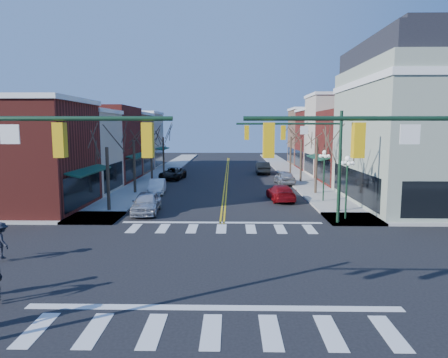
{
  "coord_description": "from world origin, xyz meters",
  "views": [
    {
      "loc": [
        0.6,
        -17.65,
        6.18
      ],
      "look_at": [
        0.12,
        8.38,
        2.8
      ],
      "focal_mm": 32.0,
      "sensor_mm": 36.0,
      "label": 1
    }
  ],
  "objects_px": {
    "car_right_far": "(263,168)",
    "pedestrian_dark_b": "(2,240)",
    "victorian_corner": "(432,121)",
    "lamppost_midblock": "(324,167)",
    "car_right_mid": "(284,178)",
    "car_left_far": "(173,174)",
    "car_left_mid": "(157,186)",
    "lamppost_corner": "(347,177)",
    "car_right_near": "(281,193)",
    "car_left_near": "(146,203)"
  },
  "relations": [
    {
      "from": "car_right_far",
      "to": "pedestrian_dark_b",
      "type": "distance_m",
      "value": 38.49
    },
    {
      "from": "victorian_corner",
      "to": "lamppost_midblock",
      "type": "xyz_separation_m",
      "value": [
        -8.3,
        0.5,
        -3.7
      ]
    },
    {
      "from": "lamppost_midblock",
      "to": "car_right_mid",
      "type": "height_order",
      "value": "lamppost_midblock"
    },
    {
      "from": "victorian_corner",
      "to": "car_left_far",
      "type": "relative_size",
      "value": 2.81
    },
    {
      "from": "car_left_mid",
      "to": "lamppost_corner",
      "type": "bearing_deg",
      "value": -41.83
    },
    {
      "from": "car_left_far",
      "to": "pedestrian_dark_b",
      "type": "height_order",
      "value": "pedestrian_dark_b"
    },
    {
      "from": "car_right_near",
      "to": "car_left_far",
      "type": "bearing_deg",
      "value": -55.63
    },
    {
      "from": "lamppost_midblock",
      "to": "car_left_far",
      "type": "bearing_deg",
      "value": 135.35
    },
    {
      "from": "lamppost_midblock",
      "to": "car_left_mid",
      "type": "xyz_separation_m",
      "value": [
        -14.6,
        4.36,
        -2.3
      ]
    },
    {
      "from": "car_left_mid",
      "to": "car_right_near",
      "type": "distance_m",
      "value": 11.74
    },
    {
      "from": "car_left_mid",
      "to": "car_right_far",
      "type": "relative_size",
      "value": 0.83
    },
    {
      "from": "car_left_far",
      "to": "car_right_mid",
      "type": "bearing_deg",
      "value": -8.8
    },
    {
      "from": "car_left_near",
      "to": "car_left_mid",
      "type": "height_order",
      "value": "car_left_near"
    },
    {
      "from": "car_right_mid",
      "to": "car_right_far",
      "type": "height_order",
      "value": "car_right_far"
    },
    {
      "from": "car_right_mid",
      "to": "car_left_far",
      "type": "bearing_deg",
      "value": -21.47
    },
    {
      "from": "car_right_far",
      "to": "car_right_near",
      "type": "bearing_deg",
      "value": 89.87
    },
    {
      "from": "victorian_corner",
      "to": "car_right_mid",
      "type": "bearing_deg",
      "value": 132.33
    },
    {
      "from": "lamppost_corner",
      "to": "car_right_near",
      "type": "height_order",
      "value": "lamppost_corner"
    },
    {
      "from": "car_right_mid",
      "to": "pedestrian_dark_b",
      "type": "xyz_separation_m",
      "value": [
        -16.4,
        -25.54,
        0.26
      ]
    },
    {
      "from": "lamppost_corner",
      "to": "car_right_mid",
      "type": "distance_m",
      "value": 17.32
    },
    {
      "from": "car_left_mid",
      "to": "car_right_far",
      "type": "height_order",
      "value": "car_right_far"
    },
    {
      "from": "lamppost_corner",
      "to": "car_left_mid",
      "type": "relative_size",
      "value": 1.08
    },
    {
      "from": "victorian_corner",
      "to": "lamppost_midblock",
      "type": "height_order",
      "value": "victorian_corner"
    },
    {
      "from": "car_right_mid",
      "to": "car_right_far",
      "type": "distance_m",
      "value": 10.12
    },
    {
      "from": "car_right_near",
      "to": "victorian_corner",
      "type": "bearing_deg",
      "value": 168.27
    },
    {
      "from": "car_left_far",
      "to": "car_right_mid",
      "type": "relative_size",
      "value": 1.17
    },
    {
      "from": "car_right_mid",
      "to": "lamppost_corner",
      "type": "bearing_deg",
      "value": 91.23
    },
    {
      "from": "lamppost_midblock",
      "to": "car_right_near",
      "type": "bearing_deg",
      "value": 165.98
    },
    {
      "from": "victorian_corner",
      "to": "car_right_near",
      "type": "height_order",
      "value": "victorian_corner"
    },
    {
      "from": "car_left_far",
      "to": "car_right_near",
      "type": "distance_m",
      "value": 17.6
    },
    {
      "from": "victorian_corner",
      "to": "car_left_near",
      "type": "relative_size",
      "value": 3.15
    },
    {
      "from": "car_left_mid",
      "to": "pedestrian_dark_b",
      "type": "bearing_deg",
      "value": -105.75
    },
    {
      "from": "car_left_near",
      "to": "car_right_mid",
      "type": "xyz_separation_m",
      "value": [
        11.94,
        14.97,
        -0.03
      ]
    },
    {
      "from": "car_right_near",
      "to": "pedestrian_dark_b",
      "type": "distance_m",
      "value": 21.66
    },
    {
      "from": "lamppost_midblock",
      "to": "car_right_mid",
      "type": "relative_size",
      "value": 1.0
    },
    {
      "from": "lamppost_midblock",
      "to": "car_left_far",
      "type": "distance_m",
      "value": 20.65
    },
    {
      "from": "victorian_corner",
      "to": "car_right_near",
      "type": "relative_size",
      "value": 3.09
    },
    {
      "from": "car_left_near",
      "to": "car_left_far",
      "type": "height_order",
      "value": "car_left_near"
    },
    {
      "from": "lamppost_corner",
      "to": "car_left_near",
      "type": "height_order",
      "value": "lamppost_corner"
    },
    {
      "from": "car_right_near",
      "to": "pedestrian_dark_b",
      "type": "height_order",
      "value": "pedestrian_dark_b"
    },
    {
      "from": "victorian_corner",
      "to": "car_right_near",
      "type": "bearing_deg",
      "value": 173.42
    },
    {
      "from": "car_right_far",
      "to": "car_left_near",
      "type": "bearing_deg",
      "value": 67.37
    },
    {
      "from": "lamppost_midblock",
      "to": "car_right_far",
      "type": "bearing_deg",
      "value": 99.38
    },
    {
      "from": "lamppost_midblock",
      "to": "car_right_near",
      "type": "relative_size",
      "value": 0.94
    },
    {
      "from": "lamppost_midblock",
      "to": "car_left_near",
      "type": "height_order",
      "value": "lamppost_midblock"
    },
    {
      "from": "lamppost_midblock",
      "to": "pedestrian_dark_b",
      "type": "relative_size",
      "value": 2.55
    },
    {
      "from": "lamppost_corner",
      "to": "car_right_far",
      "type": "bearing_deg",
      "value": 97.16
    },
    {
      "from": "car_right_near",
      "to": "pedestrian_dark_b",
      "type": "relative_size",
      "value": 2.72
    },
    {
      "from": "car_right_near",
      "to": "car_right_mid",
      "type": "xyz_separation_m",
      "value": [
        1.6,
        9.74,
        0.07
      ]
    },
    {
      "from": "car_left_near",
      "to": "car_right_mid",
      "type": "distance_m",
      "value": 19.15
    }
  ]
}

